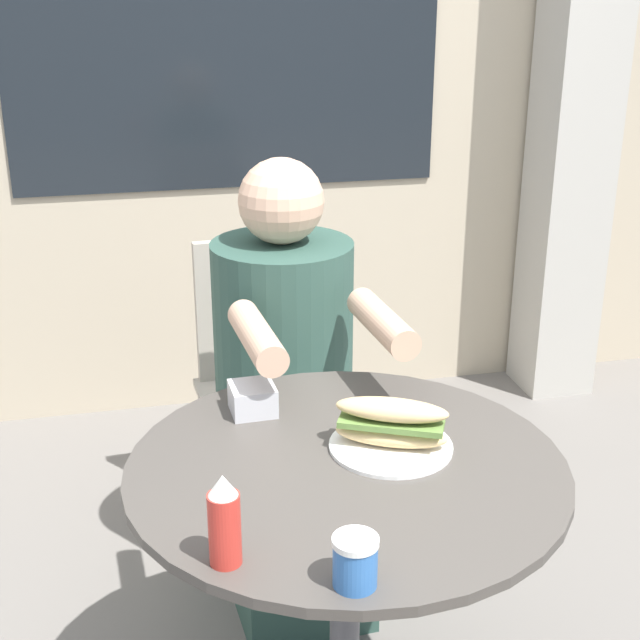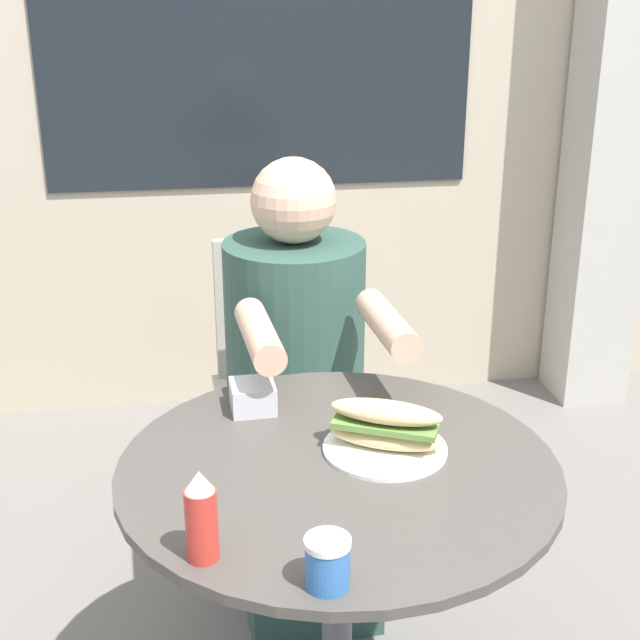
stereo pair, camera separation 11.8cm
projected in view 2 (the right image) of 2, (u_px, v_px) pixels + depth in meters
name	position (u px, v px, depth m)	size (l,w,h in m)	color
storefront_wall	(250.00, 26.00, 3.07)	(8.00, 0.09, 2.80)	#B7A88E
lattice_pillar	(617.00, 86.00, 3.16)	(0.26, 0.26, 2.40)	#B2ADA3
cafe_table	(338.00, 549.00, 1.71)	(0.82, 0.82, 0.72)	#47423D
diner_chair	(281.00, 360.00, 2.58)	(0.41, 0.41, 0.87)	#ADA393
seated_diner	(300.00, 419.00, 2.27)	(0.38, 0.64, 1.17)	#2D4C42
sandwich_on_plate	(385.00, 431.00, 1.67)	(0.24, 0.24, 0.10)	white
drink_cup	(327.00, 562.00, 1.30)	(0.07, 0.07, 0.08)	#336BB7
napkin_box	(253.00, 397.00, 1.83)	(0.09, 0.09, 0.06)	silver
condiment_bottle	(201.00, 517.00, 1.35)	(0.05, 0.05, 0.15)	red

